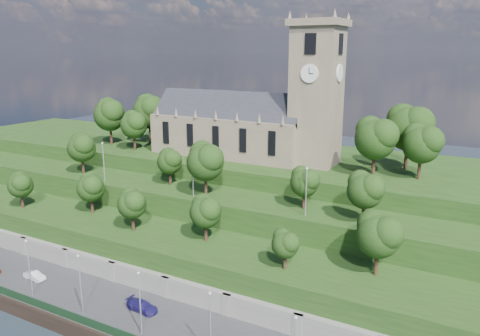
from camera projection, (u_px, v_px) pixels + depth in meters
The scene contains 15 objects.
promenade at pixel (114, 311), 64.31m from camera, with size 160.00×12.00×2.00m, color #2D2D30.
quay_wall at pixel (80, 333), 59.13m from camera, with size 160.00×0.50×2.20m, color black.
fence at pixel (83, 320), 59.32m from camera, with size 160.00×0.10×1.20m, color #17341C.
retaining_wall at pixel (142, 283), 69.03m from camera, with size 160.00×2.10×5.00m.
embankment_lower at pixel (166, 258), 73.81m from camera, with size 160.00×12.00×8.00m, color #1C3712.
embankment_upper at pixel (204, 224), 82.69m from camera, with size 160.00×10.00×12.00m, color #1C3712.
hilltop at pixel (257, 187), 100.23m from camera, with size 160.00×32.00×15.00m, color #1C3712.
church at pixel (252, 120), 92.79m from camera, with size 38.60×12.35×27.60m.
trees_lower at pixel (184, 207), 70.45m from camera, with size 68.30×9.04×8.38m.
trees_upper at pixel (201, 163), 78.71m from camera, with size 61.80×8.40×9.33m.
trees_hilltop at pixel (254, 122), 91.91m from camera, with size 73.62×16.78×11.75m.
lamp_posts_promenade at pixel (80, 280), 60.84m from camera, with size 60.36×0.36×8.42m.
lamp_posts_upper at pixel (193, 172), 77.63m from camera, with size 40.36×0.36×7.45m.
car_middle at pixel (35, 276), 70.97m from camera, with size 1.35×3.87×1.27m, color #B8B8BD.
car_right at pixel (142, 306), 62.46m from camera, with size 1.93×4.75×1.38m, color navy.
Camera 1 is at (42.81, -36.27, 35.77)m, focal length 35.00 mm.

